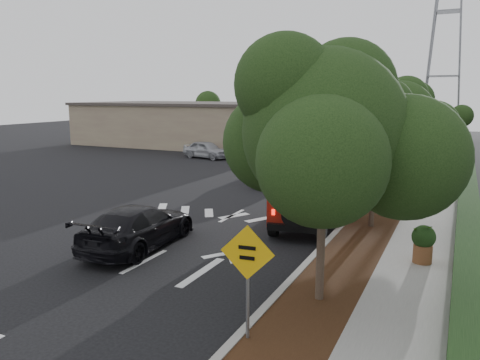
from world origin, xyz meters
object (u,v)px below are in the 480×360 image
Objects in this scene: silver_suv_ahead at (329,190)px; speed_hump_sign at (247,267)px; black_suv_oncoming at (139,226)px; red_jeep at (304,196)px.

speed_hump_sign reaches higher than silver_suv_ahead.
black_suv_oncoming is 2.06× the size of speed_hump_sign.
speed_hump_sign is (1.60, -12.37, 0.90)m from silver_suv_ahead.
silver_suv_ahead is 2.26× the size of speed_hump_sign.
black_suv_oncoming is 7.14m from speed_hump_sign.
speed_hump_sign is at bearing -68.20° from silver_suv_ahead.
speed_hump_sign reaches higher than red_jeep.
speed_hump_sign is at bearing -89.40° from red_jeep.
red_jeep is 3.54m from silver_suv_ahead.
silver_suv_ahead is (0.04, 3.52, -0.41)m from red_jeep.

